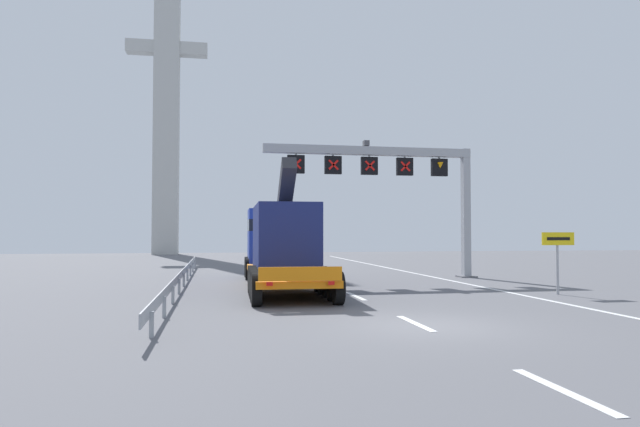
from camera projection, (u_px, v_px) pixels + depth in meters
name	position (u px, v px, depth m)	size (l,w,h in m)	color
ground	(427.00, 326.00, 14.40)	(112.00, 112.00, 0.00)	#5B5B60
lane_markings	(285.00, 264.00, 43.09)	(0.20, 73.04, 0.01)	silver
edge_line_right	(457.00, 282.00, 27.32)	(0.20, 63.00, 0.01)	silver
overhead_lane_gantry	(396.00, 172.00, 29.82)	(11.50, 0.90, 7.27)	#9EA0A5
heavy_haul_truck_orange	(279.00, 242.00, 25.77)	(3.31, 14.12, 5.30)	orange
exit_sign_yellow	(558.00, 248.00, 21.82)	(1.36, 0.15, 2.42)	#9EA0A5
guardrail_left	(183.00, 274.00, 25.02)	(0.13, 28.08, 0.76)	#999EA3
bridge_pylon_distant	(167.00, 85.00, 63.73)	(9.00, 2.00, 37.80)	#B7B7B2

